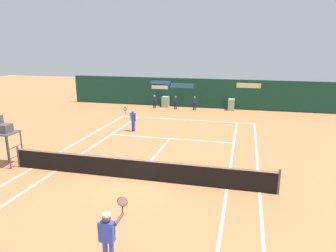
{
  "coord_description": "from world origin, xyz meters",
  "views": [
    {
      "loc": [
        4.51,
        -12.18,
        5.8
      ],
      "look_at": [
        -0.13,
        6.47,
        0.8
      ],
      "focal_mm": 33.63,
      "sensor_mm": 36.0,
      "label": 1
    }
  ],
  "objects_px": {
    "ball_kid_centre_post": "(176,102)",
    "ball_kid_left_post": "(155,101)",
    "player_near_side": "(108,235)",
    "umpire_chair": "(5,132)",
    "tennis_ball_mid_court": "(183,139)",
    "ball_kid_right_post": "(195,102)",
    "player_on_baseline": "(133,118)"
  },
  "relations": [
    {
      "from": "player_on_baseline",
      "to": "ball_kid_centre_post",
      "type": "bearing_deg",
      "value": -71.3
    },
    {
      "from": "umpire_chair",
      "to": "player_near_side",
      "type": "xyz_separation_m",
      "value": [
        7.96,
        -5.71,
        -0.69
      ]
    },
    {
      "from": "ball_kid_left_post",
      "to": "tennis_ball_mid_court",
      "type": "height_order",
      "value": "ball_kid_left_post"
    },
    {
      "from": "ball_kid_left_post",
      "to": "tennis_ball_mid_court",
      "type": "relative_size",
      "value": 18.45
    },
    {
      "from": "umpire_chair",
      "to": "player_on_baseline",
      "type": "xyz_separation_m",
      "value": [
        3.84,
        7.34,
        -0.75
      ]
    },
    {
      "from": "player_near_side",
      "to": "ball_kid_centre_post",
      "type": "relative_size",
      "value": 1.5
    },
    {
      "from": "umpire_chair",
      "to": "ball_kid_right_post",
      "type": "relative_size",
      "value": 1.96
    },
    {
      "from": "umpire_chair",
      "to": "tennis_ball_mid_court",
      "type": "distance_m",
      "value": 9.89
    },
    {
      "from": "ball_kid_centre_post",
      "to": "ball_kid_right_post",
      "type": "bearing_deg",
      "value": 175.46
    },
    {
      "from": "player_on_baseline",
      "to": "umpire_chair",
      "type": "bearing_deg",
      "value": 89.36
    },
    {
      "from": "umpire_chair",
      "to": "ball_kid_right_post",
      "type": "xyz_separation_m",
      "value": [
        6.78,
        15.46,
        -0.95
      ]
    },
    {
      "from": "umpire_chair",
      "to": "ball_kid_left_post",
      "type": "relative_size",
      "value": 1.97
    },
    {
      "from": "ball_kid_centre_post",
      "to": "umpire_chair",
      "type": "bearing_deg",
      "value": 67.49
    },
    {
      "from": "player_near_side",
      "to": "ball_kid_left_post",
      "type": "relative_size",
      "value": 1.47
    },
    {
      "from": "ball_kid_right_post",
      "to": "ball_kid_centre_post",
      "type": "bearing_deg",
      "value": -10.33
    },
    {
      "from": "umpire_chair",
      "to": "player_near_side",
      "type": "bearing_deg",
      "value": 54.32
    },
    {
      "from": "player_on_baseline",
      "to": "tennis_ball_mid_court",
      "type": "xyz_separation_m",
      "value": [
        3.72,
        -1.17,
        -0.89
      ]
    },
    {
      "from": "ball_kid_left_post",
      "to": "tennis_ball_mid_court",
      "type": "bearing_deg",
      "value": 113.0
    },
    {
      "from": "ball_kid_right_post",
      "to": "ball_kid_left_post",
      "type": "relative_size",
      "value": 1.0
    },
    {
      "from": "player_on_baseline",
      "to": "player_near_side",
      "type": "relative_size",
      "value": 0.95
    },
    {
      "from": "ball_kid_centre_post",
      "to": "tennis_ball_mid_court",
      "type": "xyz_separation_m",
      "value": [
        2.54,
        -9.29,
        -0.68
      ]
    },
    {
      "from": "player_near_side",
      "to": "tennis_ball_mid_court",
      "type": "bearing_deg",
      "value": 90.63
    },
    {
      "from": "tennis_ball_mid_court",
      "to": "ball_kid_left_post",
      "type": "bearing_deg",
      "value": 116.12
    },
    {
      "from": "umpire_chair",
      "to": "tennis_ball_mid_court",
      "type": "relative_size",
      "value": 36.34
    },
    {
      "from": "player_near_side",
      "to": "umpire_chair",
      "type": "bearing_deg",
      "value": 143.02
    },
    {
      "from": "player_on_baseline",
      "to": "ball_kid_left_post",
      "type": "xyz_separation_m",
      "value": [
        -0.84,
        8.12,
        -0.2
      ]
    },
    {
      "from": "ball_kid_centre_post",
      "to": "ball_kid_left_post",
      "type": "distance_m",
      "value": 2.01
    },
    {
      "from": "tennis_ball_mid_court",
      "to": "player_on_baseline",
      "type": "bearing_deg",
      "value": 162.52
    },
    {
      "from": "player_near_side",
      "to": "tennis_ball_mid_court",
      "type": "distance_m",
      "value": 11.93
    },
    {
      "from": "player_near_side",
      "to": "ball_kid_right_post",
      "type": "height_order",
      "value": "player_near_side"
    },
    {
      "from": "ball_kid_centre_post",
      "to": "ball_kid_left_post",
      "type": "height_order",
      "value": "ball_kid_left_post"
    },
    {
      "from": "tennis_ball_mid_court",
      "to": "ball_kid_right_post",
      "type": "bearing_deg",
      "value": 94.8
    }
  ]
}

